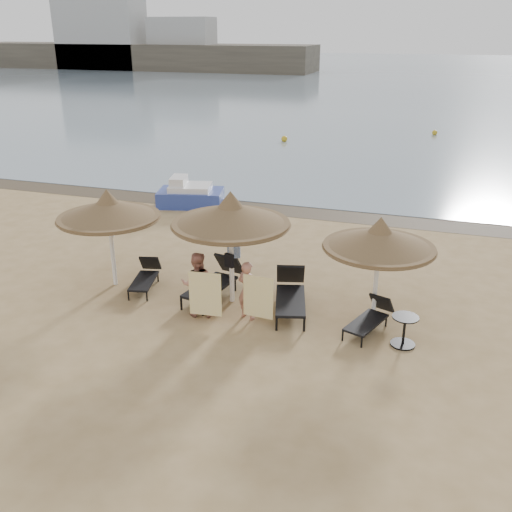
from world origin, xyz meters
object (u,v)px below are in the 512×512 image
at_px(palapa_center, 231,215).
at_px(side_table, 404,332).
at_px(lounger_far_left, 146,276).
at_px(person_right, 247,286).
at_px(palapa_right, 380,239).
at_px(person_left, 197,279).
at_px(lounger_near_right, 290,293).
at_px(lounger_near_left, 216,280).
at_px(palapa_left, 108,210).
at_px(lounger_far_right, 371,317).
at_px(pedal_boat, 190,195).

distance_m(palapa_center, side_table, 4.90).
bearing_deg(lounger_far_left, person_right, -28.37).
relative_size(palapa_right, person_left, 1.39).
bearing_deg(lounger_near_right, palapa_center, 167.25).
distance_m(lounger_near_left, lounger_near_right, 2.06).
relative_size(lounger_near_left, person_left, 1.17).
height_order(lounger_near_right, person_left, person_left).
height_order(palapa_center, person_left, palapa_center).
height_order(palapa_left, side_table, palapa_left).
height_order(lounger_near_right, lounger_far_right, lounger_near_right).
relative_size(palapa_center, lounger_far_right, 1.76).
bearing_deg(lounger_near_right, lounger_far_right, -27.43).
xyz_separation_m(palapa_center, person_right, (0.68, -0.76, -1.48)).
relative_size(palapa_center, lounger_near_right, 1.32).
bearing_deg(lounger_far_right, palapa_center, -166.41).
relative_size(palapa_center, side_table, 4.18).
distance_m(palapa_center, pedal_boat, 8.93).
distance_m(palapa_center, lounger_near_right, 2.45).
bearing_deg(palapa_right, lounger_near_left, 178.88).
bearing_deg(person_right, pedal_boat, -38.92).
bearing_deg(palapa_left, lounger_near_right, 1.05).
distance_m(palapa_right, lounger_far_left, 6.36).
xyz_separation_m(lounger_far_left, lounger_far_right, (6.11, -0.49, -0.00)).
xyz_separation_m(palapa_right, person_right, (-2.91, -0.88, -1.21)).
bearing_deg(lounger_far_right, lounger_near_left, -168.37).
distance_m(person_right, pedal_boat, 9.73).
bearing_deg(lounger_near_right, side_table, -33.37).
height_order(palapa_center, palapa_right, palapa_center).
bearing_deg(palapa_right, palapa_center, -178.07).
relative_size(palapa_center, person_left, 1.56).
bearing_deg(side_table, lounger_far_left, 171.85).
distance_m(lounger_near_right, pedal_boat, 9.56).
xyz_separation_m(lounger_near_right, pedal_boat, (-6.05, 7.41, 0.00)).
distance_m(palapa_center, lounger_near_left, 1.99).
relative_size(lounger_far_left, pedal_boat, 0.61).
relative_size(lounger_far_right, pedal_boat, 0.61).
height_order(palapa_left, person_left, palapa_left).
xyz_separation_m(lounger_far_left, person_right, (3.20, -0.85, 0.53)).
relative_size(side_table, pedal_boat, 0.26).
xyz_separation_m(side_table, pedal_boat, (-8.89, 8.36, 0.10)).
xyz_separation_m(person_left, person_right, (1.21, 0.20, -0.09)).
xyz_separation_m(palapa_left, lounger_far_left, (0.88, 0.13, -1.83)).
height_order(palapa_left, lounger_near_left, palapa_left).
distance_m(person_left, pedal_boat, 9.33).
bearing_deg(lounger_near_left, person_left, -80.51).
distance_m(palapa_right, lounger_near_left, 4.43).
height_order(palapa_left, lounger_far_right, palapa_left).
xyz_separation_m(palapa_left, side_table, (7.78, -0.86, -1.82)).
height_order(palapa_right, lounger_near_left, palapa_right).
distance_m(lounger_far_left, lounger_far_right, 6.13).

